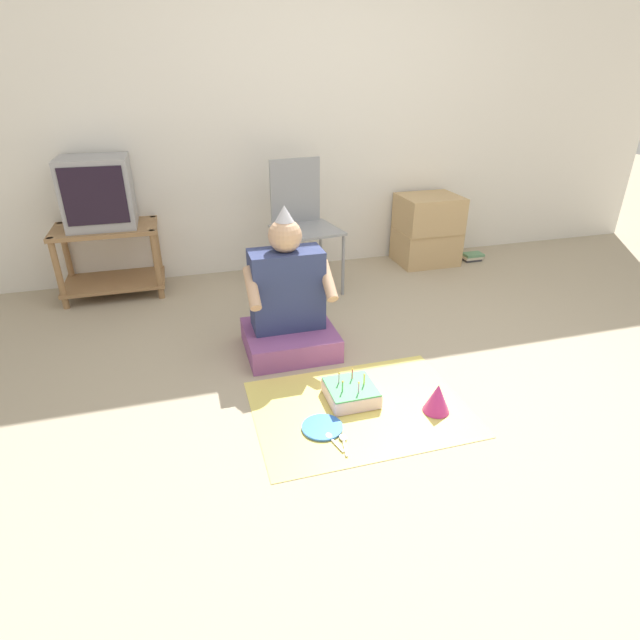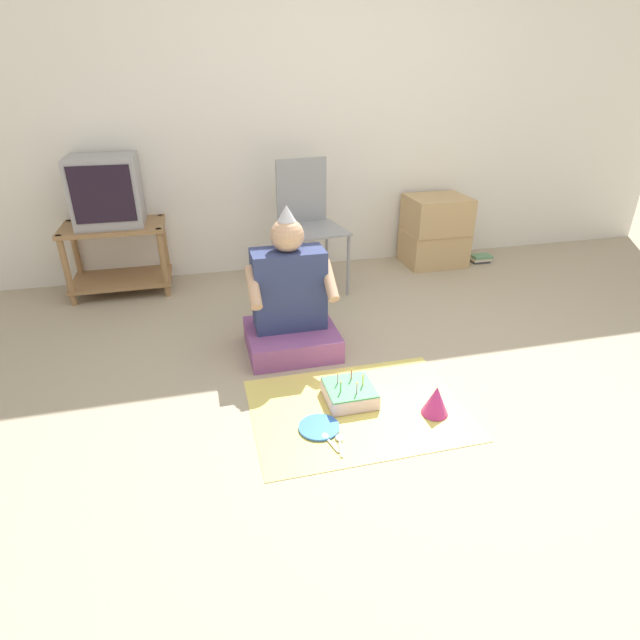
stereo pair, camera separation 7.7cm
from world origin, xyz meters
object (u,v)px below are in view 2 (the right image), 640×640
object	(u,v)px
folding_chair	(308,216)
paper_plate	(319,427)
tv	(106,191)
birthday_cake	(350,393)
party_hat_blue	(436,400)
person_seated	(290,305)
cardboard_box_stack	(435,231)
book_pile	(481,258)

from	to	relation	value
folding_chair	paper_plate	world-z (taller)	folding_chair
tv	birthday_cake	distance (m)	2.32
tv	folding_chair	distance (m)	1.44
party_hat_blue	paper_plate	size ratio (longest dim) A/B	0.78
paper_plate	person_seated	bearing A→B (deg)	88.26
cardboard_box_stack	tv	bearing A→B (deg)	179.37
folding_chair	birthday_cake	world-z (taller)	folding_chair
party_hat_blue	book_pile	bearing A→B (deg)	54.45
folding_chair	cardboard_box_stack	size ratio (longest dim) A/B	1.63
folding_chair	person_seated	distance (m)	1.03
person_seated	book_pile	bearing A→B (deg)	29.43
tv	paper_plate	size ratio (longest dim) A/B	2.45
folding_chair	birthday_cake	xyz separation A→B (m)	(-0.14, -1.56, -0.50)
cardboard_box_stack	book_pile	size ratio (longest dim) A/B	3.36
person_seated	birthday_cake	bearing A→B (deg)	-73.58
tv	paper_plate	xyz separation A→B (m)	(1.05, -2.00, -0.75)
cardboard_box_stack	folding_chair	bearing A→B (deg)	-169.25
folding_chair	paper_plate	size ratio (longest dim) A/B	4.86
person_seated	paper_plate	world-z (taller)	person_seated
folding_chair	cardboard_box_stack	distance (m)	1.22
tv	party_hat_blue	distance (m)	2.68
cardboard_box_stack	birthday_cake	distance (m)	2.23
book_pile	party_hat_blue	bearing A→B (deg)	-125.55
birthday_cake	cardboard_box_stack	bearing A→B (deg)	53.68
party_hat_blue	person_seated	bearing A→B (deg)	123.87
person_seated	paper_plate	xyz separation A→B (m)	(-0.02, -0.80, -0.27)
folding_chair	cardboard_box_stack	world-z (taller)	folding_chair
book_pile	person_seated	distance (m)	2.22
person_seated	cardboard_box_stack	bearing A→B (deg)	37.99
birthday_cake	book_pile	bearing A→B (deg)	44.36
tv	cardboard_box_stack	distance (m)	2.61
cardboard_box_stack	book_pile	world-z (taller)	cardboard_box_stack
tv	birthday_cake	xyz separation A→B (m)	(1.26, -1.81, -0.71)
tv	party_hat_blue	xyz separation A→B (m)	(1.63, -2.02, -0.68)
folding_chair	party_hat_blue	world-z (taller)	folding_chair
book_pile	paper_plate	size ratio (longest dim) A/B	0.89
person_seated	birthday_cake	distance (m)	0.69
folding_chair	person_seated	xyz separation A→B (m)	(-0.33, -0.94, -0.26)
book_pile	party_hat_blue	world-z (taller)	party_hat_blue
tv	folding_chair	world-z (taller)	tv
person_seated	party_hat_blue	bearing A→B (deg)	-56.13
tv	book_pile	xyz separation A→B (m)	(3.00, -0.11, -0.72)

